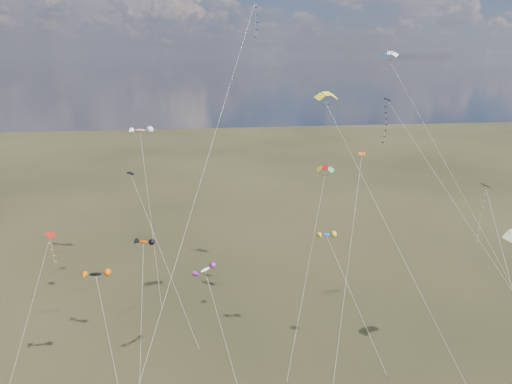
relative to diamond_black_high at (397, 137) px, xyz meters
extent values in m
cube|color=black|center=(-1.03, 1.38, 4.53)|extent=(1.10, 1.12, 0.29)
cylinder|color=silver|center=(6.88, -9.28, -10.68)|extent=(15.83, 21.37, 30.45)
cylinder|color=silver|center=(-25.63, -9.82, -4.94)|extent=(16.22, 23.40, 41.92)
cube|color=black|center=(-33.69, 7.09, -5.26)|extent=(0.99, 1.03, 0.33)
cylinder|color=silver|center=(-29.60, 1.76, -15.58)|extent=(8.21, 10.69, 20.65)
cube|color=#332316|center=(-25.51, -3.57, -25.84)|extent=(0.10, 0.10, 0.12)
cube|color=#A6140F|center=(-42.49, -0.31, -10.61)|extent=(1.36, 1.37, 0.45)
cylinder|color=silver|center=(-44.67, -3.81, -18.25)|extent=(4.39, 7.03, 15.30)
cube|color=#101948|center=(4.49, -12.05, -3.13)|extent=(0.83, 0.88, 0.36)
cube|color=#EB5118|center=(-6.08, -4.34, -1.05)|extent=(0.88, 0.86, 0.25)
cylinder|color=silver|center=(-9.93, -12.06, -13.47)|extent=(7.73, 15.47, 24.86)
cylinder|color=silver|center=(-3.58, -11.46, -10.21)|extent=(11.75, 21.68, 31.38)
cylinder|color=silver|center=(9.39, -1.96, -7.87)|extent=(14.23, 22.40, 36.06)
cylinder|color=silver|center=(-11.93, -3.89, -15.17)|extent=(7.86, 14.59, 21.47)
cube|color=#332316|center=(-15.85, -11.17, -25.84)|extent=(0.10, 0.10, 0.12)
ellipsoid|color=black|center=(-36.48, -6.05, -13.34)|extent=(2.83, 1.13, 0.96)
cylinder|color=silver|center=(-34.76, -10.50, -19.62)|extent=(3.48, 8.93, 12.58)
ellipsoid|color=#E94300|center=(-31.64, -1.71, -11.60)|extent=(2.52, 1.60, 0.83)
cylinder|color=silver|center=(-31.91, -6.32, -18.75)|extent=(0.57, 9.25, 14.31)
ellipsoid|color=white|center=(-24.51, -7.13, -13.10)|extent=(2.55, 2.47, 0.82)
cylinder|color=silver|center=(-22.78, -10.75, -19.50)|extent=(3.49, 7.27, 12.81)
ellipsoid|color=red|center=(-33.69, 21.89, -1.81)|extent=(3.90, 2.12, 1.31)
cylinder|color=silver|center=(-32.24, 14.54, -13.85)|extent=(2.92, 14.72, 24.10)
cube|color=#332316|center=(-30.80, 7.19, -25.84)|extent=(0.10, 0.10, 0.12)
ellipsoid|color=blue|center=(-9.66, -3.85, -11.05)|extent=(1.91, 0.91, 0.84)
cylinder|color=silver|center=(-6.85, -7.81, -18.47)|extent=(5.64, 7.95, 14.86)
cube|color=#332316|center=(-4.05, -11.78, -25.84)|extent=(0.10, 0.10, 0.12)
camera|label=1|loc=(-25.31, -53.59, 9.64)|focal=32.00mm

